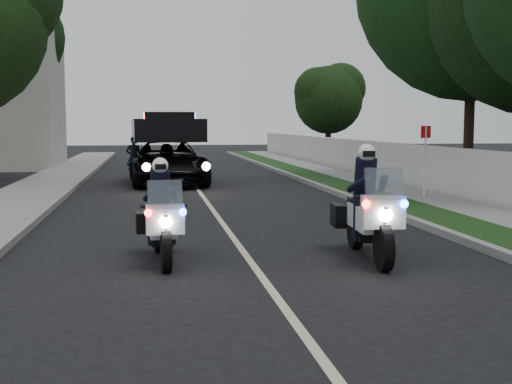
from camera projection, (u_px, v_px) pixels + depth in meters
ground at (274, 295)px, 8.56m from camera, size 120.00×120.00×0.00m
curb_right at (351, 198)px, 19.02m from camera, size 0.20×60.00×0.15m
grass_verge at (374, 197)px, 19.13m from camera, size 1.20×60.00×0.16m
sidewalk_right at (417, 196)px, 19.34m from camera, size 1.40×60.00×0.16m
property_wall at (450, 173)px, 19.42m from camera, size 0.22×60.00×1.50m
curb_left at (54, 203)px, 17.74m from camera, size 0.20×60.00×0.15m
sidewalk_left at (11, 204)px, 17.56m from camera, size 2.00×60.00×0.16m
lane_marking at (208, 203)px, 18.39m from camera, size 0.12×50.00×0.01m
police_moto_left at (162, 261)px, 10.66m from camera, size 0.79×1.99×1.66m
police_moto_right at (368, 258)px, 10.85m from camera, size 0.93×2.26×1.87m
police_suv at (168, 184)px, 24.13m from camera, size 2.91×5.82×2.77m
bicycle at (134, 184)px, 24.23m from camera, size 0.68×1.60×0.82m
cyclist at (134, 184)px, 24.23m from camera, size 0.58×0.42×1.53m
sign_post at (424, 202)px, 18.59m from camera, size 0.43×0.43×2.20m
tree_right_d at (467, 184)px, 23.95m from camera, size 8.85×8.85×13.75m
tree_right_e at (328, 158)px, 41.93m from camera, size 4.88×4.88×7.09m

